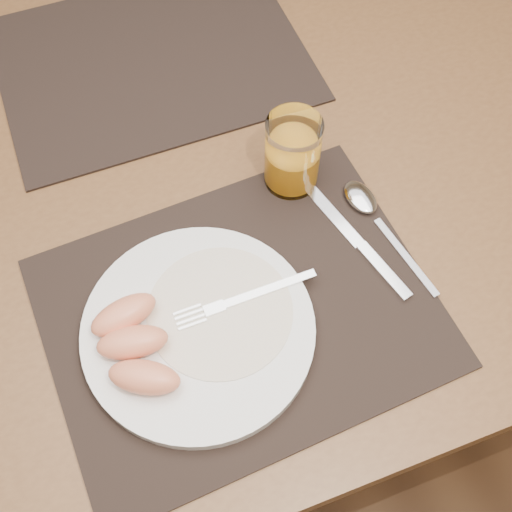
% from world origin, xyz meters
% --- Properties ---
extents(ground, '(5.00, 5.00, 0.00)m').
position_xyz_m(ground, '(0.00, 0.00, 0.00)').
color(ground, '#56371D').
rests_on(ground, ground).
extents(table, '(1.40, 0.90, 0.75)m').
position_xyz_m(table, '(0.00, 0.00, 0.67)').
color(table, brown).
rests_on(table, ground).
extents(placemat_near, '(0.47, 0.38, 0.00)m').
position_xyz_m(placemat_near, '(-0.03, -0.22, 0.75)').
color(placemat_near, black).
rests_on(placemat_near, table).
extents(placemat_far, '(0.45, 0.36, 0.00)m').
position_xyz_m(placemat_far, '(-0.01, 0.22, 0.75)').
color(placemat_far, black).
rests_on(placemat_far, table).
extents(plate, '(0.27, 0.27, 0.02)m').
position_xyz_m(plate, '(-0.08, -0.23, 0.76)').
color(plate, white).
rests_on(plate, placemat_near).
extents(plate_dressing, '(0.17, 0.17, 0.00)m').
position_xyz_m(plate_dressing, '(-0.05, -0.22, 0.77)').
color(plate_dressing, white).
rests_on(plate_dressing, plate).
extents(fork, '(0.17, 0.02, 0.00)m').
position_xyz_m(fork, '(-0.03, -0.21, 0.77)').
color(fork, silver).
rests_on(fork, plate).
extents(knife, '(0.07, 0.22, 0.01)m').
position_xyz_m(knife, '(0.14, -0.19, 0.76)').
color(knife, silver).
rests_on(knife, placemat_near).
extents(spoon, '(0.05, 0.19, 0.01)m').
position_xyz_m(spoon, '(0.17, -0.14, 0.76)').
color(spoon, silver).
rests_on(spoon, placemat_near).
extents(juice_glass, '(0.07, 0.07, 0.11)m').
position_xyz_m(juice_glass, '(0.10, -0.06, 0.80)').
color(juice_glass, white).
rests_on(juice_glass, placemat_near).
extents(grapefruit_wedges, '(0.09, 0.14, 0.03)m').
position_xyz_m(grapefruit_wedges, '(-0.16, -0.23, 0.79)').
color(grapefruit_wedges, '#EB8A60').
rests_on(grapefruit_wedges, plate).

